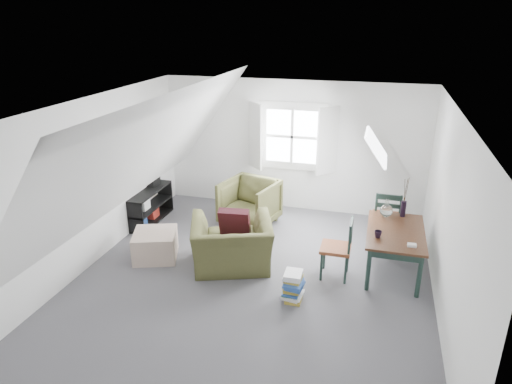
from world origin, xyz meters
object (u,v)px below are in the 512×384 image
(dining_table, at_px, (395,236))
(media_shelf, at_px, (148,208))
(ottoman, at_px, (155,245))
(dining_chair_far, at_px, (387,217))
(armchair_near, at_px, (232,266))
(armchair_far, at_px, (249,224))
(magazine_stack, at_px, (293,287))
(dining_chair_near, at_px, (338,247))

(dining_table, distance_m, media_shelf, 4.40)
(ottoman, distance_m, dining_chair_far, 3.75)
(armchair_near, distance_m, armchair_far, 1.55)
(media_shelf, xyz_separation_m, magazine_stack, (3.06, -1.74, -0.07))
(dining_chair_near, bearing_deg, media_shelf, -87.86)
(ottoman, xyz_separation_m, magazine_stack, (2.31, -0.56, -0.01))
(armchair_near, distance_m, dining_chair_near, 1.64)
(ottoman, height_order, media_shelf, media_shelf)
(armchair_near, bearing_deg, dining_chair_near, 165.39)
(ottoman, height_order, dining_table, dining_table)
(dining_chair_near, bearing_deg, dining_chair_far, 168.76)
(ottoman, relative_size, magazine_stack, 1.61)
(dining_chair_far, relative_size, media_shelf, 0.82)
(dining_table, xyz_separation_m, dining_chair_far, (-0.12, 0.83, -0.08))
(media_shelf, bearing_deg, armchair_near, -26.53)
(dining_table, bearing_deg, media_shelf, 172.16)
(media_shelf, bearing_deg, ottoman, -54.42)
(armchair_near, distance_m, dining_table, 2.46)
(dining_table, distance_m, magazine_stack, 1.74)
(ottoman, distance_m, magazine_stack, 2.38)
(ottoman, bearing_deg, armchair_far, 55.84)
(ottoman, height_order, magazine_stack, ottoman)
(armchair_far, distance_m, media_shelf, 1.89)
(armchair_far, relative_size, magazine_stack, 2.29)
(armchair_far, bearing_deg, dining_table, -6.93)
(armchair_near, height_order, armchair_far, armchair_far)
(armchair_far, relative_size, ottoman, 1.42)
(dining_table, bearing_deg, armchair_near, -167.30)
(armchair_near, xyz_separation_m, dining_chair_far, (2.22, 1.34, 0.51))
(armchair_near, height_order, media_shelf, media_shelf)
(dining_table, xyz_separation_m, magazine_stack, (-1.28, -1.11, -0.38))
(ottoman, bearing_deg, armchair_near, 1.92)
(dining_chair_far, height_order, media_shelf, dining_chair_far)
(armchair_near, bearing_deg, dining_chair_far, -168.99)
(dining_chair_near, distance_m, media_shelf, 3.71)
(media_shelf, bearing_deg, dining_chair_near, -12.40)
(dining_chair_near, distance_m, magazine_stack, 0.95)
(armchair_near, distance_m, ottoman, 1.27)
(ottoman, height_order, dining_chair_far, dining_chair_far)
(ottoman, xyz_separation_m, dining_chair_far, (3.47, 1.38, 0.29))
(armchair_far, relative_size, dining_chair_far, 0.95)
(armchair_near, height_order, dining_table, dining_table)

